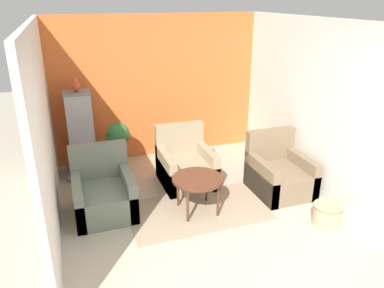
% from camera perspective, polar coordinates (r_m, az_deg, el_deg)
% --- Properties ---
extents(ground_plane, '(20.00, 20.00, 0.00)m').
position_cam_1_polar(ground_plane, '(4.18, 8.98, -20.65)').
color(ground_plane, '#B2A893').
rests_on(ground_plane, ground).
extents(wall_back_accent, '(3.81, 0.06, 2.53)m').
position_cam_1_polar(wall_back_accent, '(6.81, -5.29, 8.57)').
color(wall_back_accent, orange).
rests_on(wall_back_accent, ground_plane).
extents(wall_left, '(0.06, 3.74, 2.53)m').
position_cam_1_polar(wall_left, '(4.81, -21.60, 1.51)').
color(wall_left, silver).
rests_on(wall_left, ground_plane).
extents(wall_right, '(0.06, 3.74, 2.53)m').
position_cam_1_polar(wall_right, '(5.91, 17.52, 5.62)').
color(wall_right, silver).
rests_on(wall_right, ground_plane).
extents(area_rug, '(1.90, 1.11, 0.01)m').
position_cam_1_polar(area_rug, '(5.30, 0.84, -10.10)').
color(area_rug, gray).
rests_on(area_rug, ground_plane).
extents(coffee_table, '(0.69, 0.69, 0.52)m').
position_cam_1_polar(coffee_table, '(5.08, 0.86, -5.65)').
color(coffee_table, '#512D1E').
rests_on(coffee_table, ground_plane).
extents(armchair_left, '(0.79, 0.88, 0.89)m').
position_cam_1_polar(armchair_left, '(5.30, -13.33, -7.43)').
color(armchair_left, slate).
rests_on(armchair_left, ground_plane).
extents(armchair_right, '(0.79, 0.88, 0.89)m').
position_cam_1_polar(armchair_right, '(5.84, 13.11, -4.54)').
color(armchair_right, '#7A664C').
rests_on(armchair_right, ground_plane).
extents(armchair_middle, '(0.79, 0.88, 0.89)m').
position_cam_1_polar(armchair_middle, '(5.95, -0.98, -3.45)').
color(armchair_middle, '#9E896B').
rests_on(armchair_middle, ground_plane).
extents(birdcage, '(0.59, 0.59, 1.41)m').
position_cam_1_polar(birdcage, '(6.36, -16.50, 1.16)').
color(birdcage, slate).
rests_on(birdcage, ground_plane).
extents(parrot, '(0.12, 0.21, 0.25)m').
position_cam_1_polar(parrot, '(6.13, -17.35, 8.68)').
color(parrot, '#D14C2D').
rests_on(parrot, birdcage).
extents(potted_plant, '(0.41, 0.38, 0.85)m').
position_cam_1_polar(potted_plant, '(6.41, -11.20, 0.71)').
color(potted_plant, '#66605B').
rests_on(potted_plant, ground_plane).
extents(wicker_basket, '(0.38, 0.38, 0.28)m').
position_cam_1_polar(wicker_basket, '(5.27, 19.89, -9.97)').
color(wicker_basket, tan).
rests_on(wicker_basket, ground_plane).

